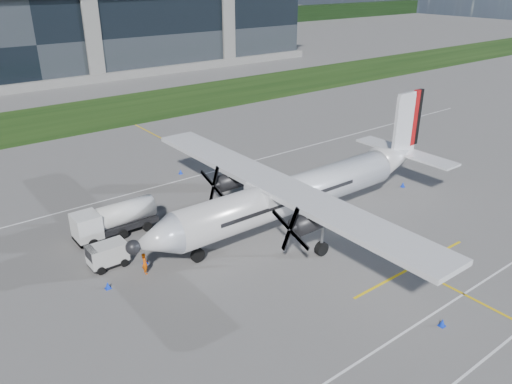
% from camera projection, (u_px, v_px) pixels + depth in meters
% --- Properties ---
extents(ground, '(400.00, 400.00, 0.00)m').
position_uv_depth(ground, '(111.00, 127.00, 66.78)').
color(ground, '#5A5856').
rests_on(ground, ground).
extents(grass_strip, '(400.00, 18.00, 0.04)m').
position_uv_depth(grass_strip, '(89.00, 114.00, 72.57)').
color(grass_strip, black).
rests_on(grass_strip, ground).
extents(terminal_building, '(120.00, 20.00, 15.00)m').
position_uv_depth(terminal_building, '(21.00, 39.00, 92.73)').
color(terminal_building, black).
rests_on(terminal_building, ground).
extents(yellow_taxiway_centerline, '(0.20, 70.00, 0.01)m').
position_uv_depth(yellow_taxiway_centerline, '(269.00, 194.00, 46.70)').
color(yellow_taxiway_centerline, yellow).
rests_on(yellow_taxiway_centerline, ground).
extents(white_lane_line, '(90.00, 0.15, 0.01)m').
position_uv_depth(white_lane_line, '(499.00, 347.00, 27.64)').
color(white_lane_line, white).
rests_on(white_lane_line, ground).
extents(turboprop_aircraft, '(29.63, 30.72, 9.22)m').
position_uv_depth(turboprop_aircraft, '(302.00, 171.00, 39.46)').
color(turboprop_aircraft, silver).
rests_on(turboprop_aircraft, ground).
extents(fuel_tanker_truck, '(6.83, 2.22, 2.56)m').
position_uv_depth(fuel_tanker_truck, '(109.00, 221.00, 38.78)').
color(fuel_tanker_truck, silver).
rests_on(fuel_tanker_truck, ground).
extents(baggage_tug, '(2.83, 1.70, 1.70)m').
position_uv_depth(baggage_tug, '(108.00, 255.00, 35.00)').
color(baggage_tug, silver).
rests_on(baggage_tug, ground).
extents(ground_crew_person, '(0.55, 0.76, 1.81)m').
position_uv_depth(ground_crew_person, '(145.00, 262.00, 34.09)').
color(ground_crew_person, '#F25907').
rests_on(ground_crew_person, ground).
extents(safety_cone_nose_stbd, '(0.36, 0.36, 0.50)m').
position_uv_depth(safety_cone_nose_stbd, '(145.00, 261.00, 35.46)').
color(safety_cone_nose_stbd, '#0C2FCD').
rests_on(safety_cone_nose_stbd, ground).
extents(safety_cone_tail, '(0.36, 0.36, 0.50)m').
position_uv_depth(safety_cone_tail, '(403.00, 185.00, 48.12)').
color(safety_cone_tail, '#0C2FCD').
rests_on(safety_cone_tail, ground).
extents(safety_cone_portwing, '(0.36, 0.36, 0.50)m').
position_uv_depth(safety_cone_portwing, '(442.00, 322.00, 29.22)').
color(safety_cone_portwing, '#0C2FCD').
rests_on(safety_cone_portwing, ground).
extents(safety_cone_fwd, '(0.36, 0.36, 0.50)m').
position_uv_depth(safety_cone_fwd, '(108.00, 285.00, 32.69)').
color(safety_cone_fwd, '#0C2FCD').
rests_on(safety_cone_fwd, ground).
extents(safety_cone_stbdwing, '(0.36, 0.36, 0.50)m').
position_uv_depth(safety_cone_stbdwing, '(180.00, 172.00, 51.24)').
color(safety_cone_stbdwing, '#0C2FCD').
rests_on(safety_cone_stbdwing, ground).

